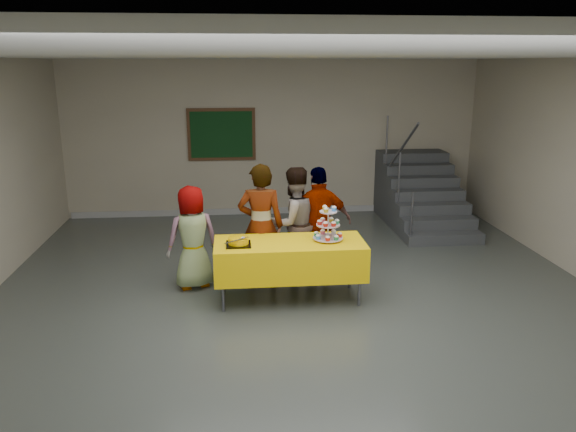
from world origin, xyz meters
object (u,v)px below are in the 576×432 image
object	(u,v)px
bear_cake	(238,241)
cupcake_stand	(328,227)
schoolchild_d	(319,223)
noticeboard	(222,134)
bake_table	(290,258)
schoolchild_b	(261,226)
staircase	(419,196)
schoolchild_c	(294,223)
schoolchild_a	(192,237)

from	to	relation	value
bear_cake	cupcake_stand	bearing A→B (deg)	4.68
schoolchild_d	noticeboard	distance (m)	3.83
bake_table	noticeboard	xyz separation A→B (m)	(-0.88, 4.24, 1.04)
cupcake_stand	noticeboard	bearing A→B (deg)	108.02
schoolchild_b	schoolchild_d	distance (m)	0.86
staircase	noticeboard	size ratio (longest dim) A/B	1.85
bear_cake	staircase	bearing A→B (deg)	45.19
schoolchild_c	staircase	size ratio (longest dim) A/B	0.66
cupcake_stand	staircase	world-z (taller)	staircase
cupcake_stand	noticeboard	distance (m)	4.48
bake_table	bear_cake	bearing A→B (deg)	-173.90
bake_table	schoolchild_b	xyz separation A→B (m)	(-0.33, 0.52, 0.28)
bear_cake	schoolchild_d	world-z (taller)	schoolchild_d
bake_table	schoolchild_d	world-z (taller)	schoolchild_d
schoolchild_b	staircase	xyz separation A→B (m)	(3.14, 2.89, -0.35)
bear_cake	schoolchild_c	distance (m)	1.14
schoolchild_a	staircase	distance (m)	4.96
cupcake_stand	noticeboard	world-z (taller)	noticeboard
schoolchild_a	schoolchild_c	size ratio (longest dim) A/B	0.88
schoolchild_c	cupcake_stand	bearing A→B (deg)	92.40
staircase	noticeboard	xyz separation A→B (m)	(-3.70, 0.84, 1.11)
staircase	cupcake_stand	bearing A→B (deg)	-124.51
schoolchild_d	schoolchild_c	bearing A→B (deg)	-9.21
bear_cake	staircase	size ratio (longest dim) A/B	0.15
schoolchild_a	schoolchild_d	distance (m)	1.74
bake_table	bear_cake	size ratio (longest dim) A/B	5.25
bear_cake	schoolchild_b	world-z (taller)	schoolchild_b
schoolchild_c	schoolchild_d	world-z (taller)	schoolchild_c
schoolchild_d	noticeboard	xyz separation A→B (m)	(-1.37, 3.48, 0.81)
cupcake_stand	schoolchild_a	world-z (taller)	schoolchild_a
cupcake_stand	schoolchild_b	size ratio (longest dim) A/B	0.27
cupcake_stand	schoolchild_d	bearing A→B (deg)	89.80
cupcake_stand	staircase	distance (m)	4.13
cupcake_stand	schoolchild_a	size ratio (longest dim) A/B	0.32
bear_cake	schoolchild_a	distance (m)	0.87
schoolchild_b	schoolchild_c	distance (m)	0.53
cupcake_stand	bake_table	bearing A→B (deg)	-177.18
bear_cake	schoolchild_d	xyz separation A→B (m)	(1.13, 0.83, -0.04)
schoolchild_d	staircase	xyz separation A→B (m)	(2.32, 2.65, -0.30)
cupcake_stand	schoolchild_a	distance (m)	1.82
schoolchild_b	schoolchild_d	size ratio (longest dim) A/B	1.07
schoolchild_d	cupcake_stand	bearing A→B (deg)	82.55
cupcake_stand	schoolchild_d	distance (m)	0.75
schoolchild_a	schoolchild_b	distance (m)	0.92
staircase	noticeboard	bearing A→B (deg)	167.26
schoolchild_a	schoolchild_d	size ratio (longest dim) A/B	0.88
schoolchild_b	schoolchild_c	bearing A→B (deg)	-146.12
schoolchild_a	bear_cake	bearing A→B (deg)	113.92
bake_table	schoolchild_d	bearing A→B (deg)	57.14
bake_table	cupcake_stand	world-z (taller)	cupcake_stand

